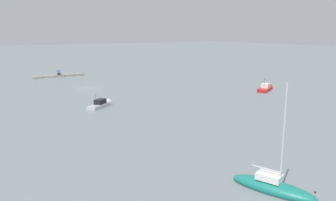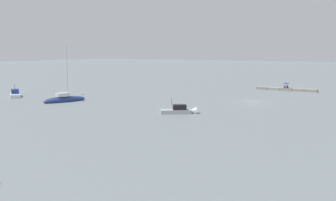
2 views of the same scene
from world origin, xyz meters
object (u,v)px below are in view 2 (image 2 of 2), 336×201
Objects in this scene: person_seated_maroon_left at (287,87)px; person_seated_grey_right at (285,87)px; sailboat_navy_far at (65,99)px; motorboat_white_near at (15,95)px; motorboat_grey_mid at (182,111)px; umbrella_open_navy at (286,83)px.

person_seated_maroon_left and person_seated_grey_right have the same top height.
sailboat_navy_far is at bearing 43.82° from person_seated_grey_right.
person_seated_grey_right is 58.08m from motorboat_white_near.
person_seated_maroon_left is 1.00× the size of person_seated_grey_right.
sailboat_navy_far is (28.87, 40.12, -0.44)m from person_seated_maroon_left.
motorboat_grey_mid is at bearing 73.51° from person_seated_grey_right.
umbrella_open_navy is 0.26× the size of motorboat_white_near.
motorboat_white_near is at bearing -126.76° from motorboat_grey_mid.
motorboat_grey_mid is at bearing -54.51° from motorboat_white_near.
person_seated_maroon_left is at bearing 138.37° from motorboat_grey_mid.
motorboat_grey_mid reaches higher than umbrella_open_navy.
person_seated_grey_right is at bearing 71.16° from sailboat_navy_far.
motorboat_white_near is at bearing 31.48° from person_seated_maroon_left.
motorboat_white_near is (43.30, 39.47, -0.49)m from person_seated_maroon_left.
motorboat_white_near reaches higher than umbrella_open_navy.
umbrella_open_navy is (-0.26, -0.23, 0.88)m from person_seated_grey_right.
sailboat_navy_far reaches higher than umbrella_open_navy.
person_seated_maroon_left is at bearing -175.38° from person_seated_grey_right.
sailboat_navy_far reaches higher than motorboat_white_near.
sailboat_navy_far reaches higher than person_seated_maroon_left.
person_seated_maroon_left is 0.13× the size of motorboat_white_near.
person_seated_grey_right is at bearing 139.13° from motorboat_grey_mid.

